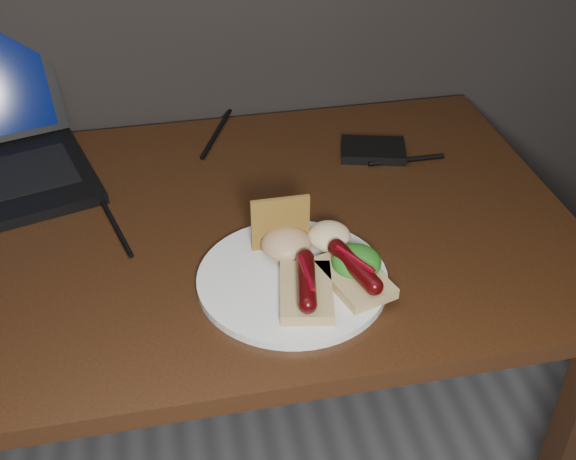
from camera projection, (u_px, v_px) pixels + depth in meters
The scene contains 10 objects.
desk at pixel (132, 279), 1.16m from camera, with size 1.40×0.70×0.75m.
hard_drive at pixel (373, 150), 1.30m from camera, with size 0.11×0.08×0.02m, color black.
desk_cables at pixel (149, 179), 1.23m from camera, with size 0.95×0.46×0.01m.
plate at pixel (292, 279), 1.01m from camera, with size 0.27×0.27×0.01m, color silver.
bread_sausage_center at pixel (306, 287), 0.96m from camera, with size 0.09×0.13×0.04m.
bread_sausage_right at pixel (354, 273), 0.99m from camera, with size 0.10×0.13×0.04m.
crispbread at pixel (280, 223), 1.04m from camera, with size 0.09×0.01×0.09m, color #B08A30.
salad_greens at pixel (356, 262), 1.00m from camera, with size 0.07×0.07×0.04m, color #135410.
salsa_mound at pixel (286, 244), 1.03m from camera, with size 0.07×0.07×0.04m, color maroon.
coleslaw_mound at pixel (329, 236), 1.05m from camera, with size 0.06×0.06×0.04m, color silver.
Camera 1 is at (0.07, 0.46, 1.41)m, focal length 45.00 mm.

